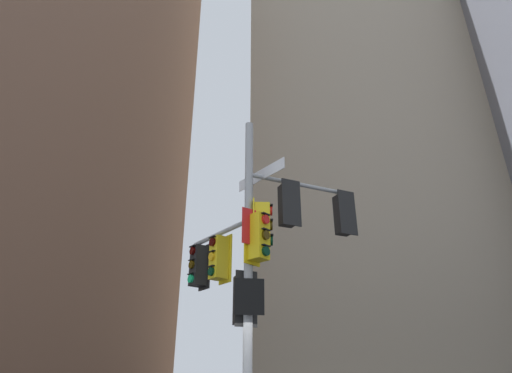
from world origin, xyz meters
TOP-DOWN VIEW (x-y plane):
  - building_tower_left at (-17.81, 6.14)m, footprint 15.35×15.35m
  - building_mid_block at (2.44, 22.52)m, footprint 16.57×16.57m
  - signal_pole_assembly at (0.01, 0.49)m, footprint 4.12×2.45m

SIDE VIEW (x-z plane):
  - signal_pole_assembly at x=0.01m, z-range 0.59..7.79m
  - building_tower_left at x=-17.81m, z-range 0.00..42.07m
  - building_mid_block at x=2.44m, z-range 0.00..42.36m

